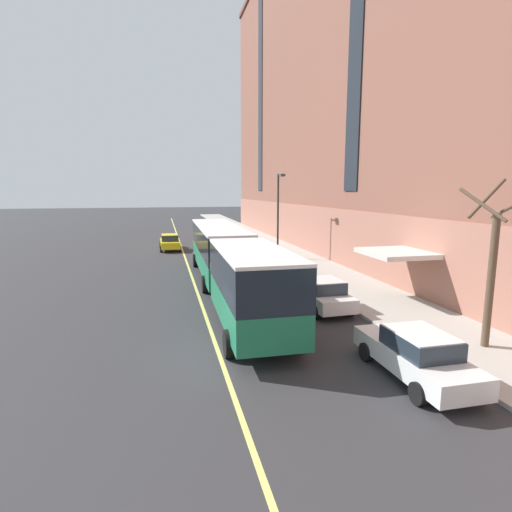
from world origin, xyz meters
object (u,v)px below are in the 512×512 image
Objects in this scene: parked_car_silver_2 at (246,244)px; taxi_cab at (170,242)px; street_lamp at (279,207)px; fire_hydrant at (289,261)px; parked_car_white_3 at (416,354)px; parked_car_green_5 at (230,235)px; parked_car_navy_4 at (281,267)px; street_tree_mid_block at (491,267)px; city_bus at (228,258)px; parked_car_white_6 at (322,294)px.

parked_car_silver_2 and taxi_cab have the same top height.
fire_hydrant is at bearing -91.73° from street_lamp.
parked_car_white_3 is 1.01× the size of parked_car_green_5.
parked_car_navy_4 is 0.95× the size of parked_car_green_5.
parked_car_navy_4 is 16.58m from taxi_cab.
taxi_cab is at bearing 127.53° from fire_hydrant.
taxi_cab is (-6.90, 29.68, -0.00)m from parked_car_white_3.
street_lamp is (8.80, -8.02, 3.65)m from taxi_cab.
street_tree_mid_block is (3.70, -25.29, 2.32)m from parked_car_silver_2.
parked_car_silver_2 and parked_car_green_5 have the same top height.
city_bus is 11.84m from street_lamp.
street_tree_mid_block is at bearing -69.15° from taxi_cab.
parked_car_white_3 is 22.04m from street_lamp.
parked_car_silver_2 is at bearing 108.99° from street_lamp.
parked_car_white_6 is 14.75m from street_lamp.
parked_car_green_5 and parked_car_white_6 have the same top height.
city_bus reaches higher than parked_car_green_5.
parked_car_white_6 is at bearing -97.66° from street_lamp.
taxi_cab is 0.67× the size of street_lamp.
taxi_cab is (-6.90, 22.19, 0.00)m from parked_car_white_6.
taxi_cab is (-6.95, 15.05, 0.00)m from parked_car_navy_4.
parked_car_green_5 is 6.52× the size of fire_hydrant.
street_tree_mid_block is (3.81, -13.19, 2.32)m from parked_car_navy_4.
parked_car_navy_4 is at bearing 35.87° from city_bus.
street_lamp is (5.92, 9.98, 2.38)m from city_bus.
parked_car_silver_2 is 1.01× the size of parked_car_white_6.
parked_car_navy_4 is 13.92m from street_tree_mid_block.
street_tree_mid_block is at bearing 20.33° from parked_car_white_3.
street_lamp is (1.88, -13.23, 3.65)m from parked_car_green_5.
fire_hydrant is (1.75, 3.72, -0.29)m from parked_car_navy_4.
street_lamp reaches higher than parked_car_white_3.
parked_car_silver_2 is (4.18, 15.04, -1.28)m from city_bus.
parked_car_green_5 is 1.10× the size of parked_car_white_6.
city_bus is at bearing -99.88° from parked_car_green_5.
fire_hydrant is at bearing 96.93° from street_tree_mid_block.
parked_car_green_5 is at bearing 90.96° from parked_car_silver_2.
taxi_cab is at bearing 114.79° from parked_car_navy_4.
street_tree_mid_block reaches higher than taxi_cab.
parked_car_green_5 is at bearing 89.96° from parked_car_white_3.
parked_car_white_3 is (-0.16, -26.72, 0.00)m from parked_car_silver_2.
parked_car_white_6 is 7.55m from street_tree_mid_block.
taxi_cab is 12.46m from street_lamp.
street_lamp is (1.90, 14.17, 3.66)m from parked_car_white_6.
parked_car_navy_4 is 6.17× the size of fire_hydrant.
parked_car_silver_2 is 19.23m from parked_car_white_6.
parked_car_white_3 is 1.01× the size of taxi_cab.
parked_car_navy_4 is 0.95× the size of taxi_cab.
taxi_cab is at bearing 110.85° from street_tree_mid_block.
city_bus reaches higher than parked_car_white_3.
fire_hydrant is at bearing 84.37° from parked_car_white_3.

